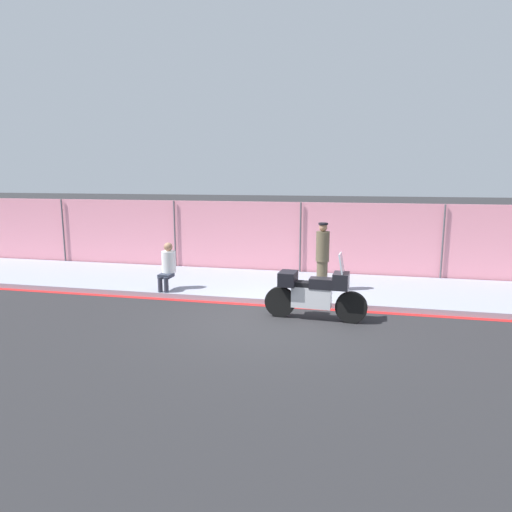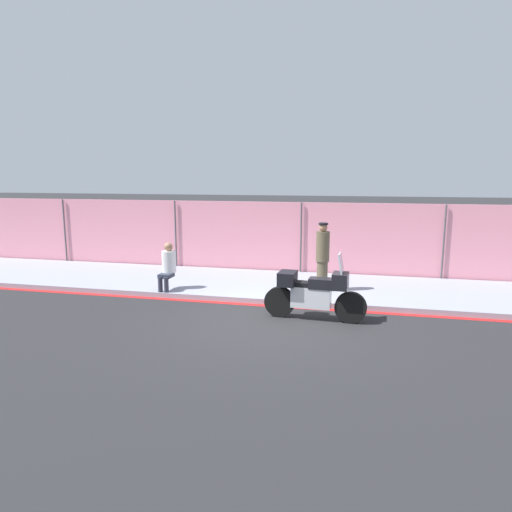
{
  "view_description": "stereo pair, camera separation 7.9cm",
  "coord_description": "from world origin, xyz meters",
  "views": [
    {
      "loc": [
        1.7,
        -9.15,
        3.1
      ],
      "look_at": [
        -0.79,
        1.98,
        1.06
      ],
      "focal_mm": 32.0,
      "sensor_mm": 36.0,
      "label": 1
    },
    {
      "loc": [
        1.77,
        -9.14,
        3.1
      ],
      "look_at": [
        -0.79,
        1.98,
        1.06
      ],
      "focal_mm": 32.0,
      "sensor_mm": 36.0,
      "label": 2
    }
  ],
  "objects": [
    {
      "name": "storefront_fence",
      "position": [
        0.0,
        4.77,
        1.14
      ],
      "size": [
        29.04,
        0.17,
        2.28
      ],
      "color": "pink",
      "rests_on": "ground_plane"
    },
    {
      "name": "curb_paint_stripe",
      "position": [
        0.0,
        1.21,
        0.0
      ],
      "size": [
        30.57,
        0.18,
        0.01
      ],
      "color": "red",
      "rests_on": "ground_plane"
    },
    {
      "name": "motorcycle",
      "position": [
        0.84,
        0.4,
        0.6
      ],
      "size": [
        2.22,
        0.58,
        1.49
      ],
      "rotation": [
        0.0,
        0.0,
        -0.06
      ],
      "color": "black",
      "rests_on": "ground_plane"
    },
    {
      "name": "officer_standing",
      "position": [
        0.85,
        2.48,
        1.04
      ],
      "size": [
        0.34,
        0.34,
        1.77
      ],
      "color": "brown",
      "rests_on": "sidewalk"
    },
    {
      "name": "ground_plane",
      "position": [
        0.0,
        0.0,
        0.0
      ],
      "size": [
        120.0,
        120.0,
        0.0
      ],
      "primitive_type": "plane",
      "color": "#262628"
    },
    {
      "name": "person_seated_on_curb",
      "position": [
        -3.1,
        1.73,
        0.81
      ],
      "size": [
        0.37,
        0.64,
        1.23
      ],
      "color": "#2D3342",
      "rests_on": "sidewalk"
    },
    {
      "name": "sidewalk",
      "position": [
        0.0,
        2.99,
        0.07
      ],
      "size": [
        30.57,
        3.38,
        0.13
      ],
      "color": "#8E93A3",
      "rests_on": "ground_plane"
    }
  ]
}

